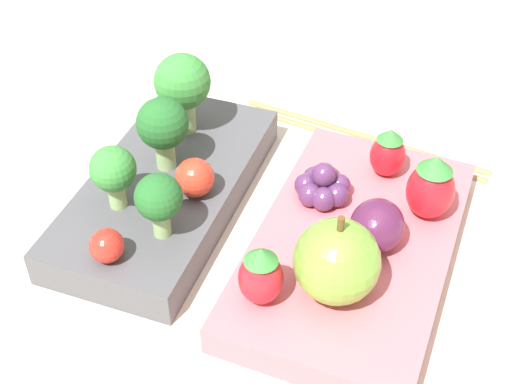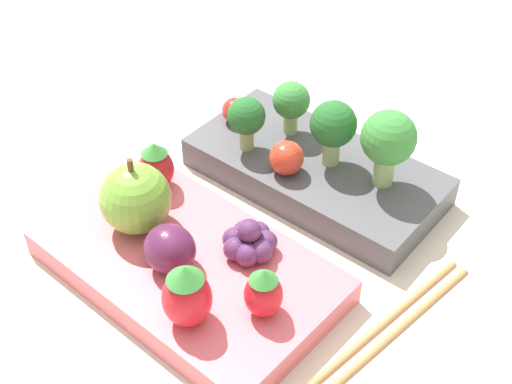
{
  "view_description": "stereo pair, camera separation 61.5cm",
  "coord_description": "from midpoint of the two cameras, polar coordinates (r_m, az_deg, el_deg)",
  "views": [
    {
      "loc": [
        -0.31,
        -0.17,
        0.35
      ],
      "look_at": [
        0.01,
        -0.01,
        0.04
      ],
      "focal_mm": 50.0,
      "sensor_mm": 36.0,
      "label": 1
    },
    {
      "loc": [
        0.29,
        -0.28,
        0.38
      ],
      "look_at": [
        0.01,
        -0.01,
        0.04
      ],
      "focal_mm": 50.0,
      "sensor_mm": 36.0,
      "label": 2
    }
  ],
  "objects": [
    {
      "name": "strawberry_0",
      "position": [
        0.38,
        15.42,
        -21.46
      ],
      "size": [
        0.03,
        0.03,
        0.04
      ],
      "color": "red",
      "rests_on": "bento_box_fruit"
    },
    {
      "name": "grape_cluster",
      "position": [
        0.39,
        29.46,
        -29.81
      ],
      "size": [
        0.04,
        0.04,
        0.03
      ],
      "color": "#562D5B",
      "rests_on": "bento_box_fruit"
    },
    {
      "name": "broccoli_floret_2",
      "position": [
        0.43,
        39.75,
        -15.94
      ],
      "size": [
        0.04,
        0.04,
        0.06
      ],
      "color": "#93B770",
      "rests_on": "bento_box_savoury"
    },
    {
      "name": "broccoli_floret_0",
      "position": [
        0.42,
        33.7,
        -14.53
      ],
      "size": [
        0.04,
        0.04,
        0.06
      ],
      "color": "#93B770",
      "rests_on": "bento_box_savoury"
    },
    {
      "name": "strawberry_2",
      "position": [
        0.35,
        28.01,
        -39.44
      ],
      "size": [
        0.03,
        0.03,
        0.05
      ],
      "color": "red",
      "rests_on": "bento_box_fruit"
    },
    {
      "name": "chopsticks_pair",
      "position": [
        0.44,
        42.87,
        -36.11
      ],
      "size": [
        0.02,
        0.21,
        0.01
      ],
      "color": "#A37547",
      "rests_on": "ground_plane"
    },
    {
      "name": "strawberry_1",
      "position": [
        0.37,
        35.3,
        -36.25
      ],
      "size": [
        0.03,
        0.03,
        0.04
      ],
      "color": "red",
      "rests_on": "bento_box_fruit"
    },
    {
      "name": "cherry_tomato_0",
      "position": [
        0.42,
        28.93,
        -18.17
      ],
      "size": [
        0.03,
        0.03,
        0.03
      ],
      "color": "red",
      "rests_on": "bento_box_savoury"
    },
    {
      "name": "ground_plane",
      "position": [
        0.43,
        25.15,
        -24.27
      ],
      "size": [
        4.0,
        4.0,
        0.0
      ],
      "primitive_type": "plane",
      "color": "beige"
    },
    {
      "name": "cherry_tomato_1",
      "position": [
        0.44,
        20.65,
        -11.61
      ],
      "size": [
        0.02,
        0.02,
        0.02
      ],
      "color": "red",
      "rests_on": "bento_box_savoury"
    },
    {
      "name": "bento_box_fruit",
      "position": [
        0.39,
        21.82,
        -32.9
      ],
      "size": [
        0.22,
        0.14,
        0.02
      ],
      "color": "#DB6670",
      "rests_on": "ground_plane"
    },
    {
      "name": "apple",
      "position": [
        0.35,
        15.53,
        -27.39
      ],
      "size": [
        0.05,
        0.05,
        0.06
      ],
      "color": "#70A838",
      "rests_on": "bento_box_fruit"
    },
    {
      "name": "plum",
      "position": [
        0.36,
        21.9,
        -33.29
      ],
      "size": [
        0.04,
        0.03,
        0.03
      ],
      "color": "#511E42",
      "rests_on": "bento_box_fruit"
    },
    {
      "name": "bento_box_savoury",
      "position": [
        0.46,
        29.97,
        -17.87
      ],
      "size": [
        0.21,
        0.12,
        0.03
      ],
      "color": "#4C4C51",
      "rests_on": "ground_plane"
    },
    {
      "name": "broccoli_floret_1",
      "position": [
        0.41,
        24.13,
        -13.98
      ],
      "size": [
        0.03,
        0.03,
        0.05
      ],
      "color": "#93B770",
      "rests_on": "bento_box_savoury"
    },
    {
      "name": "broccoli_floret_3",
      "position": [
        0.43,
        27.71,
        -11.14
      ],
      "size": [
        0.03,
        0.03,
        0.05
      ],
      "color": "#93B770",
      "rests_on": "bento_box_savoury"
    }
  ]
}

